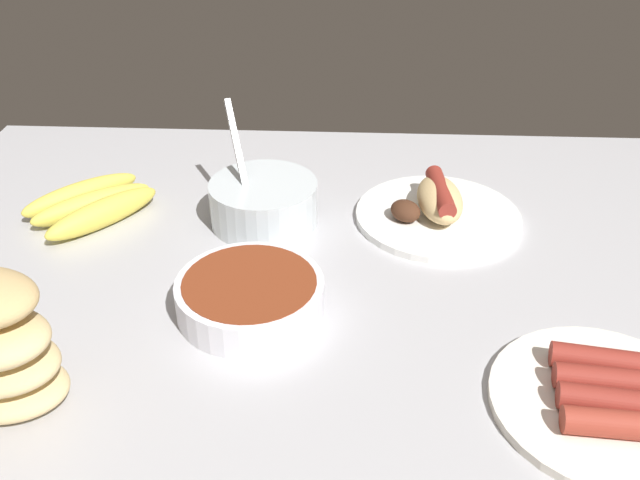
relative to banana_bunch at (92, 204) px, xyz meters
The scene contains 6 objects.
ground_plane 37.17cm from the banana_bunch, 157.15° to the left, with size 120.00×90.00×3.00cm, color #B2B2B7.
banana_bunch is the anchor object (origin of this frame).
bowl_chili 32.07cm from the banana_bunch, 140.86° to the left, with size 16.83×16.83×4.10cm.
plate_hotdog_assembled 47.90cm from the banana_bunch, behind, with size 22.81×22.81×5.61cm.
plate_sausages 69.53cm from the banana_bunch, 151.13° to the left, with size 22.12×22.12×3.59cm.
bowl_coleslaw 24.14cm from the banana_bunch, behind, with size 14.72×14.72×15.45cm.
Camera 1 is at (-1.80, 68.70, 49.78)cm, focal length 39.29 mm.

